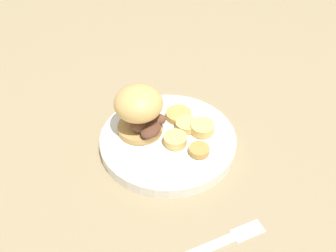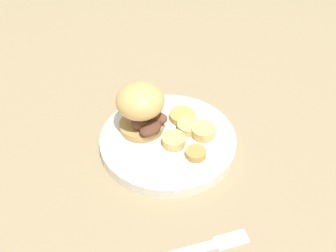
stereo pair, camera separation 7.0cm
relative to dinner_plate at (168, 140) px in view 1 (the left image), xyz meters
name	(u,v)px [view 1 (the left image)]	position (x,y,z in m)	size (l,w,h in m)	color
ground_plane	(168,145)	(0.00, 0.00, -0.01)	(4.00, 4.00, 0.00)	#937F5B
dinner_plate	(168,140)	(0.00, 0.00, 0.00)	(0.25, 0.25, 0.02)	white
sandwich	(140,109)	(0.04, -0.03, 0.06)	(0.09, 0.12, 0.09)	tan
potato_round_0	(187,125)	(-0.04, -0.02, 0.02)	(0.04, 0.04, 0.01)	#DBB766
potato_round_1	(202,126)	(-0.06, 0.00, 0.02)	(0.04, 0.04, 0.02)	#DBB766
potato_round_2	(199,150)	(-0.04, 0.05, 0.02)	(0.04, 0.04, 0.01)	#BC8942
potato_round_3	(175,140)	(-0.01, 0.02, 0.02)	(0.04, 0.04, 0.02)	#DBB766
potato_round_4	(179,115)	(-0.03, -0.05, 0.02)	(0.05, 0.05, 0.01)	tan
fork	(221,242)	(-0.03, 0.22, -0.01)	(0.15, 0.05, 0.00)	silver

